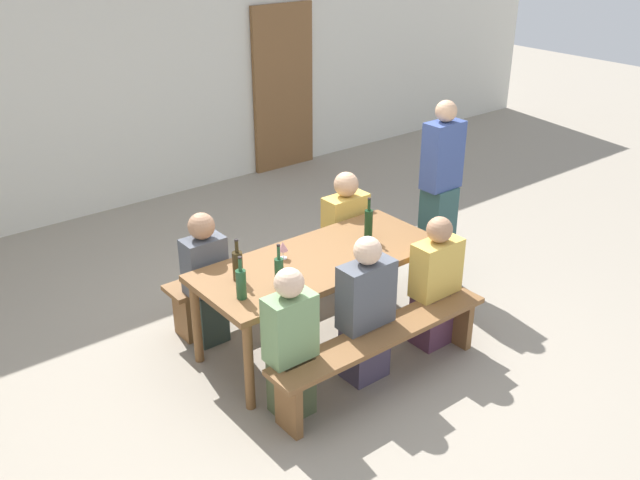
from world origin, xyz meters
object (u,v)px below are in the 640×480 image
object	(u,v)px
wine_glass_1	(362,246)
seated_guest_far_0	(206,281)
wooden_door	(283,88)
bench_near	(382,343)
seated_guest_near_2	(435,285)
seated_guest_far_1	(345,234)
bench_far	(268,269)
wine_bottle_0	(241,283)
wine_bottle_1	(369,223)
wine_bottle_3	(279,273)
seated_guest_near_1	(366,313)
seated_guest_near_0	(290,346)
standing_host	(439,197)
wine_glass_0	(283,247)
wine_bottle_2	(238,265)
tasting_table	(320,267)

from	to	relation	value
wine_glass_1	seated_guest_far_0	size ratio (longest dim) A/B	0.17
wooden_door	bench_near	world-z (taller)	wooden_door
seated_guest_near_2	seated_guest_far_1	world-z (taller)	seated_guest_far_1
bench_far	wine_bottle_0	distance (m)	1.28
wine_bottle_1	wine_glass_1	size ratio (longest dim) A/B	1.85
seated_guest_far_0	seated_guest_far_1	world-z (taller)	same
wine_bottle_3	seated_guest_near_1	world-z (taller)	seated_guest_near_1
wooden_door	seated_guest_far_0	size ratio (longest dim) A/B	1.89
seated_guest_near_0	seated_guest_far_0	xyz separation A→B (m)	(0.01, 1.14, 0.00)
seated_guest_far_1	standing_host	size ratio (longest dim) A/B	0.65
seated_guest_near_1	wine_bottle_0	bearing A→B (deg)	60.99
seated_guest_near_0	seated_guest_far_1	xyz separation A→B (m)	(1.44, 1.14, -0.01)
bench_near	wine_bottle_3	distance (m)	0.90
wine_glass_1	seated_guest_far_0	xyz separation A→B (m)	(-0.89, 0.82, -0.34)
wine_glass_1	bench_far	bearing A→B (deg)	101.54
bench_near	seated_guest_near_1	distance (m)	0.24
wine_bottle_3	wine_glass_0	size ratio (longest dim) A/B	2.48
wine_glass_0	seated_guest_far_1	distance (m)	1.10
seated_guest_near_1	standing_host	xyz separation A→B (m)	(1.52, 0.73, 0.29)
seated_guest_far_1	seated_guest_near_0	bearing A→B (deg)	-51.74
bench_far	wine_glass_1	world-z (taller)	wine_glass_1
wine_bottle_1	wine_glass_1	bearing A→B (deg)	-138.64
bench_near	wine_bottle_2	size ratio (longest dim) A/B	5.81
bench_near	seated_guest_near_2	xyz separation A→B (m)	(0.69, 0.15, 0.16)
bench_near	seated_guest_far_1	distance (m)	1.50
seated_guest_near_2	standing_host	bearing A→B (deg)	-47.71
wooden_door	seated_guest_far_1	world-z (taller)	wooden_door
seated_guest_near_2	tasting_table	bearing A→B (deg)	50.54
bench_near	seated_guest_far_1	bearing A→B (deg)	60.10
wine_bottle_0	seated_guest_far_0	world-z (taller)	seated_guest_far_0
seated_guest_far_1	wine_glass_0	bearing A→B (deg)	-67.44
seated_guest_far_1	bench_near	bearing A→B (deg)	-29.90
tasting_table	seated_guest_near_0	size ratio (longest dim) A/B	1.76
tasting_table	bench_far	size ratio (longest dim) A/B	1.05
wine_bottle_0	wine_bottle_2	bearing A→B (deg)	62.59
wine_bottle_2	seated_guest_near_2	xyz separation A→B (m)	(1.37, -0.66, -0.35)
wine_bottle_1	seated_guest_near_1	bearing A→B (deg)	-132.74
seated_guest_near_0	standing_host	bearing A→B (deg)	-71.69
tasting_table	seated_guest_near_1	bearing A→B (deg)	-93.31
wine_bottle_0	wine_glass_1	bearing A→B (deg)	-6.23
wine_glass_0	seated_guest_near_2	world-z (taller)	seated_guest_near_2
wine_bottle_0	wine_glass_0	size ratio (longest dim) A/B	2.29
wine_bottle_1	seated_guest_far_0	distance (m)	1.37
tasting_table	seated_guest_far_0	distance (m)	0.90
seated_guest_far_0	seated_guest_far_1	distance (m)	1.43
wine_glass_0	seated_guest_near_2	distance (m)	1.22
wooden_door	wine_bottle_2	bearing A→B (deg)	-129.90
seated_guest_near_1	seated_guest_near_2	bearing A→B (deg)	-90.00
wine_bottle_1	seated_guest_near_0	xyz separation A→B (m)	(-1.23, -0.60, -0.34)
wine_bottle_3	wine_glass_1	world-z (taller)	wine_bottle_3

